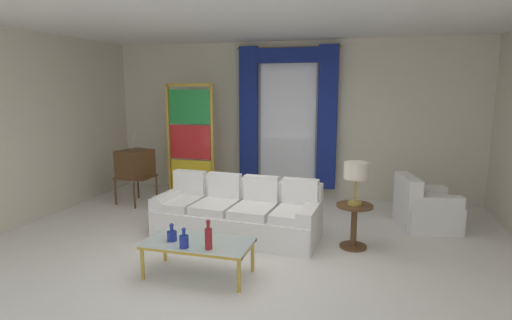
% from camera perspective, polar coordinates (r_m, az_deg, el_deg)
% --- Properties ---
extents(ground_plane, '(16.00, 16.00, 0.00)m').
position_cam_1_polar(ground_plane, '(5.58, -1.79, -12.29)').
color(ground_plane, white).
extents(wall_rear, '(8.00, 0.12, 3.00)m').
position_cam_1_polar(wall_rear, '(8.16, 4.53, 5.63)').
color(wall_rear, beige).
rests_on(wall_rear, ground).
extents(wall_left, '(0.12, 7.00, 3.00)m').
position_cam_1_polar(wall_left, '(7.61, -27.79, 4.20)').
color(wall_left, beige).
rests_on(wall_left, ground).
extents(ceiling_slab, '(8.00, 7.60, 0.04)m').
position_cam_1_polar(ceiling_slab, '(6.00, 0.42, 18.66)').
color(ceiling_slab, white).
extents(curtained_window, '(2.00, 0.17, 2.70)m').
position_cam_1_polar(curtained_window, '(7.98, 4.36, 7.27)').
color(curtained_window, white).
rests_on(curtained_window, ground).
extents(couch_white_long, '(2.39, 1.07, 0.86)m').
position_cam_1_polar(couch_white_long, '(6.01, -2.44, -7.54)').
color(couch_white_long, white).
rests_on(couch_white_long, ground).
extents(coffee_table, '(1.21, 0.60, 0.41)m').
position_cam_1_polar(coffee_table, '(4.77, -8.01, -11.52)').
color(coffee_table, silver).
rests_on(coffee_table, ground).
extents(bottle_blue_decanter, '(0.11, 0.11, 0.21)m').
position_cam_1_polar(bottle_blue_decanter, '(4.80, -11.59, -10.14)').
color(bottle_blue_decanter, navy).
rests_on(bottle_blue_decanter, coffee_table).
extents(bottle_crystal_tall, '(0.10, 0.10, 0.23)m').
position_cam_1_polar(bottle_crystal_tall, '(4.58, -9.96, -10.96)').
color(bottle_crystal_tall, navy).
rests_on(bottle_crystal_tall, coffee_table).
extents(bottle_amber_squat, '(0.08, 0.08, 0.33)m').
position_cam_1_polar(bottle_amber_squat, '(4.48, -6.62, -10.60)').
color(bottle_amber_squat, maroon).
rests_on(bottle_amber_squat, coffee_table).
extents(vintage_tv, '(0.64, 0.70, 1.35)m').
position_cam_1_polar(vintage_tv, '(7.85, -16.45, -0.60)').
color(vintage_tv, brown).
rests_on(vintage_tv, ground).
extents(armchair_white, '(0.97, 0.95, 0.80)m').
position_cam_1_polar(armchair_white, '(6.81, 22.20, -6.34)').
color(armchair_white, white).
rests_on(armchair_white, ground).
extents(stained_glass_divider, '(0.95, 0.05, 2.20)m').
position_cam_1_polar(stained_glass_divider, '(7.89, -9.09, 2.15)').
color(stained_glass_divider, gold).
rests_on(stained_glass_divider, ground).
extents(peacock_figurine, '(0.44, 0.60, 0.50)m').
position_cam_1_polar(peacock_figurine, '(7.50, -6.87, -4.72)').
color(peacock_figurine, beige).
rests_on(peacock_figurine, ground).
extents(round_side_table, '(0.48, 0.48, 0.59)m').
position_cam_1_polar(round_side_table, '(5.67, 13.45, -8.37)').
color(round_side_table, brown).
rests_on(round_side_table, ground).
extents(table_lamp_brass, '(0.32, 0.32, 0.57)m').
position_cam_1_polar(table_lamp_brass, '(5.50, 13.73, -1.69)').
color(table_lamp_brass, '#B29338').
rests_on(table_lamp_brass, round_side_table).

